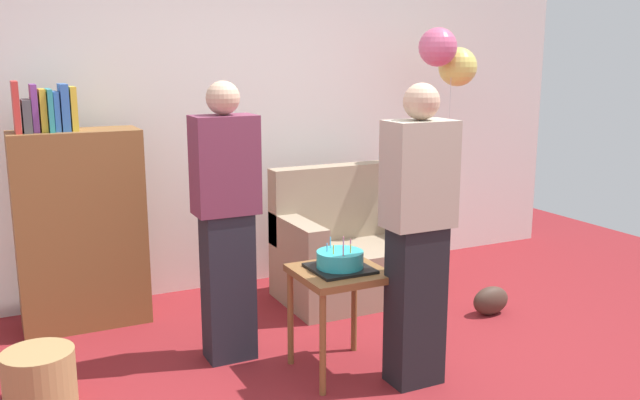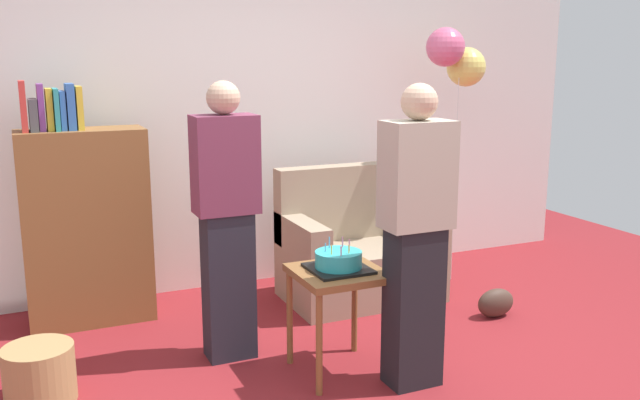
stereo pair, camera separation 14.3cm
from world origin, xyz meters
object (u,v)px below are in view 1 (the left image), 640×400
Objects in this scene: side_table at (340,286)px; person_blowing_candles at (226,221)px; birthday_cake at (340,261)px; balloon_bunch at (449,58)px; couch at (352,251)px; handbag at (491,301)px; bookshelf at (79,225)px; wicker_basket at (40,379)px; person_holding_cake at (417,235)px.

person_blowing_candles is (-0.50, 0.45, 0.32)m from side_table.
balloon_bunch is at bearing 36.68° from birthday_cake.
couch is 3.44× the size of birthday_cake.
side_table is (-0.68, -1.08, 0.17)m from couch.
handbag is 0.14× the size of balloon_bunch.
bookshelf is 2.68× the size of side_table.
wicker_basket is (-1.56, 0.32, -0.50)m from birthday_cake.
handbag is at bearing -22.72° from bookshelf.
couch reaches higher than wicker_basket.
birthday_cake is at bearing -167.05° from handbag.
side_table is at bearing -49.01° from bookshelf.
couch is 0.68× the size of bookshelf.
bookshelf is 1.17m from person_blowing_candles.
person_holding_cake is 2.08m from wicker_basket.
birthday_cake reaches higher than wicker_basket.
birthday_cake is 1.67m from wicker_basket.
side_table is 2.15× the size of handbag.
person_holding_cake is at bearing -18.05° from wicker_basket.
balloon_bunch reaches higher than couch.
balloon_bunch is (0.85, 0.05, 1.41)m from couch.
person_blowing_candles reaches higher than wicker_basket.
couch is at bearing -8.88° from bookshelf.
couch is at bearing 58.04° from side_table.
balloon_bunch is at bearing 77.85° from handbag.
wicker_basket reaches higher than handbag.
balloon_bunch is (1.53, 1.14, 1.24)m from side_table.
wicker_basket is (-1.56, 0.32, -0.36)m from side_table.
wicker_basket is at bearing -161.07° from couch.
person_blowing_candles is 1.10m from person_holding_cake.
wicker_basket is at bearing 168.52° from birthday_cake.
couch is 0.67× the size of person_holding_cake.
side_table is 0.31× the size of balloon_bunch.
side_table is 1.88× the size of birthday_cake.
handbag is (0.67, -0.77, -0.24)m from couch.
person_holding_cake is (0.81, -0.74, 0.00)m from person_blowing_candles.
person_blowing_candles is 5.82× the size of handbag.
side_table is 0.37× the size of person_holding_cake.
handbag is (2.55, -1.07, -0.58)m from bookshelf.
bookshelf is (-1.87, 0.29, 0.34)m from couch.
side_table is 1.63m from wicker_basket.
person_blowing_candles is at bearing -161.27° from balloon_bunch.
person_holding_cake is (0.31, -0.29, 0.18)m from birthday_cake.
bookshelf is 1.82m from birthday_cake.
bookshelf reaches higher than birthday_cake.
bookshelf is 0.99× the size of person_holding_cake.
person_blowing_candles is at bearing 7.19° from wicker_basket.
side_table is 0.53m from person_holding_cake.
person_holding_cake is at bearing -130.46° from balloon_bunch.
balloon_bunch is at bearing -3.82° from person_blowing_candles.
side_table reaches higher than handbag.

